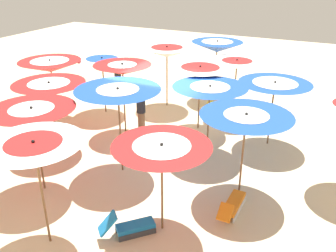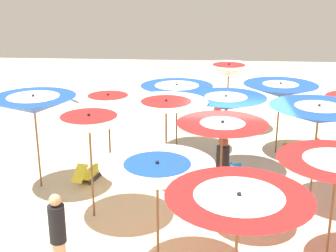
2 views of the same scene
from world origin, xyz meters
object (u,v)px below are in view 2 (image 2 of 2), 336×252
at_px(beach_umbrella_11, 280,90).
at_px(beach_umbrella_0, 238,207).
at_px(beach_umbrella_6, 318,115).
at_px(beach_umbrella_8, 89,124).
at_px(lounger_0, 231,171).
at_px(lounger_2, 90,173).
at_px(lounger_3, 302,147).
at_px(lounger_4, 222,116).
at_px(beach_umbrella_12, 34,105).
at_px(beach_umbrella_4, 157,173).
at_px(beachgoer_0, 222,172).
at_px(beach_umbrella_5, 222,131).
at_px(beach_umbrella_9, 166,107).
at_px(beach_umbrella_10, 226,103).
at_px(beachgoer_1, 58,236).
at_px(beach_umbrella_15, 229,70).
at_px(beach_umbrella_13, 108,100).
at_px(beach_umbrella_14, 177,90).

bearing_deg(beach_umbrella_11, beach_umbrella_0, 166.92).
relative_size(beach_umbrella_6, beach_umbrella_8, 1.01).
bearing_deg(lounger_0, lounger_2, 83.50).
xyz_separation_m(lounger_3, lounger_4, (3.08, 2.39, 0.01)).
xyz_separation_m(beach_umbrella_12, lounger_0, (0.90, -5.05, -2.05)).
relative_size(beach_umbrella_4, beachgoer_0, 1.19).
distance_m(beach_umbrella_5, beach_umbrella_9, 2.60).
bearing_deg(beach_umbrella_8, beach_umbrella_11, -47.37).
relative_size(beach_umbrella_4, lounger_2, 1.58).
bearing_deg(beach_umbrella_6, lounger_2, 81.11).
bearing_deg(beachgoer_0, beach_umbrella_4, -159.63).
relative_size(beach_umbrella_6, beach_umbrella_10, 1.13).
distance_m(beach_umbrella_6, beach_umbrella_9, 3.74).
xyz_separation_m(lounger_2, beachgoer_1, (-4.36, -0.50, 0.71)).
bearing_deg(beach_umbrella_15, beach_umbrella_11, -148.39).
distance_m(lounger_3, lounger_4, 3.90).
distance_m(beach_umbrella_15, beachgoer_0, 6.40).
bearing_deg(beach_umbrella_10, beach_umbrella_8, 133.15).
distance_m(beach_umbrella_0, lounger_0, 5.88).
height_order(beach_umbrella_8, beachgoer_1, beach_umbrella_8).
xyz_separation_m(beach_umbrella_4, lounger_2, (3.87, 2.24, -1.78)).
height_order(beach_umbrella_9, beachgoer_0, beach_umbrella_9).
bearing_deg(beach_umbrella_5, lounger_4, -2.53).
xyz_separation_m(beach_umbrella_13, lounger_2, (-0.82, 0.41, -1.83)).
distance_m(beach_umbrella_8, beach_umbrella_14, 4.80).
xyz_separation_m(beach_umbrella_5, beach_umbrella_9, (2.22, 1.35, -0.15)).
bearing_deg(lounger_4, lounger_0, -12.55).
xyz_separation_m(beach_umbrella_6, beach_umbrella_14, (3.43, 3.49, -0.31)).
bearing_deg(beach_umbrella_14, beach_umbrella_4, -179.80).
height_order(beach_umbrella_0, beach_umbrella_6, beach_umbrella_6).
bearing_deg(beach_umbrella_15, lounger_4, 9.01).
bearing_deg(beach_umbrella_15, beachgoer_0, 176.33).
height_order(lounger_4, beachgoer_0, beachgoer_0).
bearing_deg(lounger_3, beach_umbrella_12, 23.48).
bearing_deg(beach_umbrella_8, beachgoer_1, 178.64).
distance_m(beach_umbrella_5, lounger_2, 4.56).
distance_m(beach_umbrella_8, beach_umbrella_9, 2.51).
bearing_deg(beach_umbrella_11, beach_umbrella_4, 153.75).
height_order(beach_umbrella_12, lounger_4, beach_umbrella_12).
height_order(beach_umbrella_10, beach_umbrella_12, beach_umbrella_12).
xyz_separation_m(lounger_2, lounger_4, (5.60, -3.78, -0.01)).
xyz_separation_m(beach_umbrella_6, beachgoer_1, (-3.47, 5.21, -1.34)).
height_order(beach_umbrella_9, lounger_4, beach_umbrella_9).
relative_size(beach_umbrella_5, beach_umbrella_15, 1.03).
height_order(beach_umbrella_8, lounger_0, beach_umbrella_8).
distance_m(beach_umbrella_10, lounger_4, 5.00).
distance_m(beach_umbrella_11, beach_umbrella_14, 3.14).
bearing_deg(beach_umbrella_6, beach_umbrella_10, 48.28).
relative_size(beach_umbrella_4, beach_umbrella_11, 0.98).
bearing_deg(beach_umbrella_5, beachgoer_1, 126.47).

